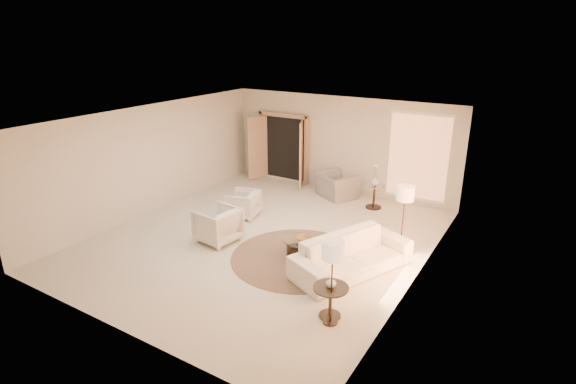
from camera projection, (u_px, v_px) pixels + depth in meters
The scene contains 18 objects.
room at pixel (263, 181), 9.92m from camera, with size 7.04×8.04×2.83m.
windows_right at pixel (420, 213), 8.32m from camera, with size 0.10×6.40×2.40m, color #F9A063, non-canonical shape.
window_back_corner at pixel (418, 157), 11.98m from camera, with size 1.70×0.10×2.40m, color #F9A063, non-canonical shape.
curtains_right at pixel (430, 200), 9.09m from camera, with size 0.06×5.20×2.60m, color tan, non-canonical shape.
french_doors at pixel (282, 149), 14.03m from camera, with size 1.95×0.66×2.16m.
area_rug at pixel (298, 258), 9.51m from camera, with size 2.85×2.85×0.01m, color #412C20.
sofa at pixel (352, 255), 8.85m from camera, with size 2.51×0.98×0.73m, color silver.
armchair_left at pixel (243, 203), 11.53m from camera, with size 0.73×0.69×0.75m, color silver.
armchair_right at pixel (218, 223), 10.14m from camera, with size 0.85×0.80×0.88m, color silver.
accent_chair at pixel (336, 181), 12.87m from camera, with size 1.08×0.70×0.94m, color gray.
coffee_table at pixel (305, 247), 9.42m from camera, with size 1.15×1.15×0.40m.
end_table at pixel (331, 296), 7.43m from camera, with size 0.60×0.60×0.57m.
side_table at pixel (374, 194), 12.09m from camera, with size 0.56×0.56×0.65m.
floor_lamp_near at pixel (405, 196), 9.32m from camera, with size 0.37×0.37×1.52m.
floor_lamp_far at pixel (333, 254), 6.97m from camera, with size 0.36×0.36×1.49m.
bowl at pixel (305, 239), 9.36m from camera, with size 0.36×0.36×0.09m, color brown.
end_vase at pixel (331, 282), 7.34m from camera, with size 0.17×0.17×0.18m, color silver.
side_vase at pixel (375, 181), 11.96m from camera, with size 0.21×0.21×0.22m, color silver.
Camera 1 is at (5.37, -7.75, 4.52)m, focal length 28.00 mm.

